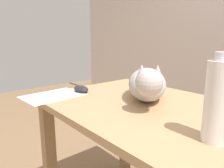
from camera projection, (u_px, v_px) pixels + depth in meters
The scene contains 5 objects.
desk at pixel (218, 152), 0.73m from camera, with size 1.66×0.71×0.72m.
cat at pixel (147, 84), 1.01m from camera, with size 0.43×0.48×0.20m.
computer_mouse at pixel (81, 89), 1.16m from camera, with size 0.11×0.06×0.04m, color #232328.
paper_sheet at pixel (53, 96), 1.09m from camera, with size 0.21×0.30×0.00m, color white.
water_bottle at pixel (217, 101), 0.59m from camera, with size 0.07×0.07×0.26m.
Camera 1 is at (0.27, -0.71, 1.01)m, focal length 33.66 mm.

